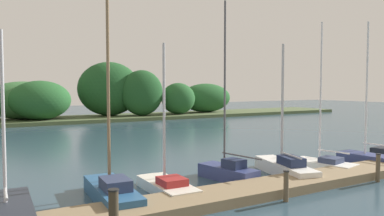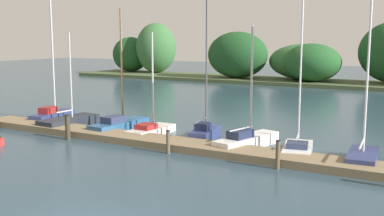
# 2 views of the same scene
# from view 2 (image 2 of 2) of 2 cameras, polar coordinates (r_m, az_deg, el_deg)

# --- Properties ---
(dock_pier) EXTENTS (31.64, 1.80, 0.35)m
(dock_pier) POSITION_cam_2_polar(r_m,az_deg,el_deg) (20.84, 4.99, -5.33)
(dock_pier) COLOR #847051
(dock_pier) RESTS_ON ground
(far_shore) EXTENTS (73.68, 8.11, 7.15)m
(far_shore) POSITION_cam_2_polar(r_m,az_deg,el_deg) (54.12, 13.92, 5.68)
(far_shore) COLOR #4C5B38
(far_shore) RESTS_ON ground
(sailboat_0) EXTENTS (1.52, 3.77, 8.04)m
(sailboat_0) POSITION_cam_2_polar(r_m,az_deg,el_deg) (30.37, -16.61, -0.61)
(sailboat_0) COLOR navy
(sailboat_0) RESTS_ON ground
(sailboat_1) EXTENTS (1.55, 4.01, 5.48)m
(sailboat_1) POSITION_cam_2_polar(r_m,az_deg,el_deg) (28.11, -14.62, -1.60)
(sailboat_1) COLOR #232833
(sailboat_1) RESTS_ON ground
(sailboat_2) EXTENTS (1.37, 4.28, 6.78)m
(sailboat_2) POSITION_cam_2_polar(r_m,az_deg,el_deg) (26.39, -8.74, -1.91)
(sailboat_2) COLOR #285684
(sailboat_2) RESTS_ON ground
(sailboat_3) EXTENTS (1.22, 3.47, 5.48)m
(sailboat_3) POSITION_cam_2_polar(r_m,az_deg,el_deg) (25.19, -4.97, -2.58)
(sailboat_3) COLOR silver
(sailboat_3) RESTS_ON ground
(sailboat_4) EXTENTS (1.44, 3.31, 7.43)m
(sailboat_4) POSITION_cam_2_polar(r_m,az_deg,el_deg) (23.98, 1.66, -2.81)
(sailboat_4) COLOR navy
(sailboat_4) RESTS_ON ground
(sailboat_5) EXTENTS (1.94, 4.32, 5.76)m
(sailboat_5) POSITION_cam_2_polar(r_m,az_deg,el_deg) (22.33, 6.89, -3.83)
(sailboat_5) COLOR white
(sailboat_5) RESTS_ON ground
(sailboat_6) EXTENTS (1.84, 3.21, 6.91)m
(sailboat_6) POSITION_cam_2_polar(r_m,az_deg,el_deg) (21.53, 12.85, -4.68)
(sailboat_6) COLOR white
(sailboat_6) RESTS_ON ground
(sailboat_7) EXTENTS (1.36, 3.45, 7.11)m
(sailboat_7) POSITION_cam_2_polar(r_m,az_deg,el_deg) (20.58, 20.23, -5.45)
(sailboat_7) COLOR navy
(sailboat_7) RESTS_ON ground
(mooring_piling_1) EXTENTS (0.29, 0.29, 1.29)m
(mooring_piling_1) POSITION_cam_2_polar(r_m,az_deg,el_deg) (24.68, -15.01, -2.26)
(mooring_piling_1) COLOR #3D3323
(mooring_piling_1) RESTS_ON ground
(mooring_piling_2) EXTENTS (0.20, 0.20, 1.06)m
(mooring_piling_2) POSITION_cam_2_polar(r_m,az_deg,el_deg) (21.03, -2.95, -4.17)
(mooring_piling_2) COLOR brown
(mooring_piling_2) RESTS_ON ground
(mooring_piling_3) EXTENTS (0.20, 0.20, 1.17)m
(mooring_piling_3) POSITION_cam_2_polar(r_m,az_deg,el_deg) (18.86, 10.48, -5.64)
(mooring_piling_3) COLOR brown
(mooring_piling_3) RESTS_ON ground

